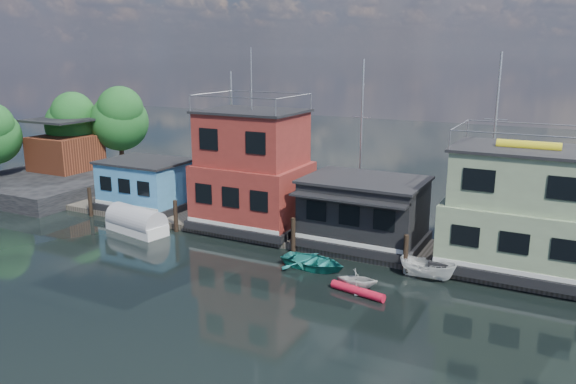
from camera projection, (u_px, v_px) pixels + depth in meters
The scene contains 14 objects.
ground at pixel (280, 331), 24.77m from camera, with size 160.00×160.00×0.00m, color black.
dock at pixel (370, 246), 35.05m from camera, with size 48.00×5.00×0.40m, color #595147.
houseboat_blue at pixel (146, 184), 42.62m from camera, with size 6.40×4.90×3.66m.
houseboat_red at pixel (253, 172), 37.91m from camera, with size 7.40×5.90×11.86m.
houseboat_dark at pixel (364, 211), 34.72m from camera, with size 7.40×6.10×4.06m.
houseboat_green at pixel (522, 212), 30.44m from camera, with size 8.40×5.90×7.03m.
pilings at pixel (349, 245), 32.57m from camera, with size 42.28×0.28×2.20m.
background_masts at pixel (473, 153), 36.80m from camera, with size 36.40×0.16×12.00m.
shore at pixel (66, 146), 51.26m from camera, with size 12.40×15.72×8.24m.
dinghy_teal at pixel (313, 262), 31.82m from camera, with size 2.73×3.83×0.79m, color teal.
red_kayak at pixel (358, 291), 28.38m from camera, with size 0.44×0.44×3.00m, color red.
motorboat at pixel (427, 269), 30.23m from camera, with size 1.19×3.16×1.22m, color white.
tarp_runabout at pixel (137, 222), 38.18m from camera, with size 4.92×2.70×1.89m.
dinghy_white at pixel (357, 279), 28.99m from camera, with size 1.84×2.13×1.12m, color silver.
Camera 1 is at (10.72, -19.83, 11.97)m, focal length 35.00 mm.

